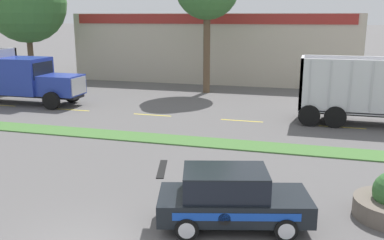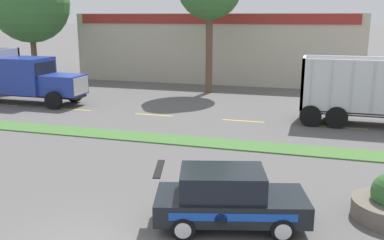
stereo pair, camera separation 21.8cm
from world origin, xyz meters
name	(u,v)px [view 1 (the left image)]	position (x,y,z in m)	size (l,w,h in m)	color
grass_verge	(193,141)	(0.00, 10.29, 0.03)	(120.00, 1.53, 0.06)	#477538
centre_line_1	(0,105)	(-14.64, 15.06, 0.00)	(2.40, 0.14, 0.01)	yellow
centre_line_2	(72,110)	(-9.24, 15.06, 0.00)	(2.40, 0.14, 0.01)	yellow
centre_line_3	(152,115)	(-3.84, 15.06, 0.00)	(2.40, 0.14, 0.01)	yellow
centre_line_4	(242,121)	(1.56, 15.06, 0.00)	(2.40, 0.14, 0.01)	yellow
centre_line_5	(342,127)	(6.96, 15.06, 0.00)	(2.40, 0.14, 0.01)	yellow
dump_truck_lead	(12,79)	(-14.22, 15.99, 1.64)	(11.48, 2.76, 3.63)	black
rally_car	(231,197)	(3.20, 2.64, 0.84)	(4.51, 2.79, 1.69)	black
store_building_backdrop	(221,45)	(-3.44, 33.15, 2.99)	(24.94, 12.10, 5.98)	#BCB29E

